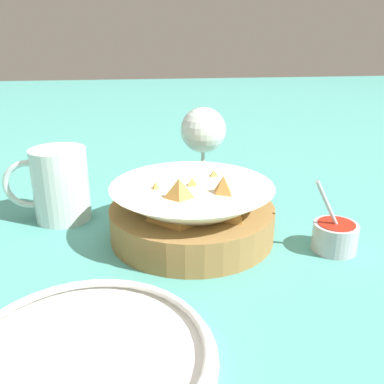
% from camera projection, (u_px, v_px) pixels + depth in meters
% --- Properties ---
extents(ground_plane, '(4.00, 4.00, 0.00)m').
position_uv_depth(ground_plane, '(215.00, 247.00, 0.56)').
color(ground_plane, teal).
extents(food_basket, '(0.22, 0.22, 0.10)m').
position_uv_depth(food_basket, '(193.00, 212.00, 0.57)').
color(food_basket, olive).
rests_on(food_basket, ground_plane).
extents(sauce_cup, '(0.06, 0.06, 0.10)m').
position_uv_depth(sauce_cup, '(335.00, 235.00, 0.54)').
color(sauce_cup, '#B7B7BC').
rests_on(sauce_cup, ground_plane).
extents(wine_glass, '(0.08, 0.08, 0.15)m').
position_uv_depth(wine_glass, '(203.00, 133.00, 0.72)').
color(wine_glass, silver).
rests_on(wine_glass, ground_plane).
extents(beer_mug, '(0.12, 0.08, 0.11)m').
position_uv_depth(beer_mug, '(60.00, 187.00, 0.62)').
color(beer_mug, silver).
rests_on(beer_mug, ground_plane).
extents(side_plate, '(0.23, 0.23, 0.01)m').
position_uv_depth(side_plate, '(84.00, 355.00, 0.36)').
color(side_plate, white).
rests_on(side_plate, ground_plane).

